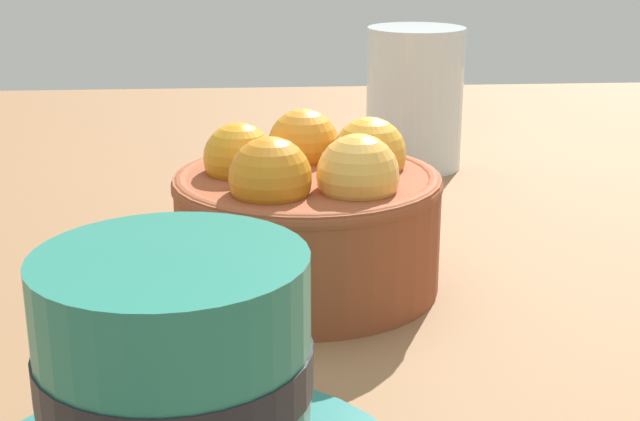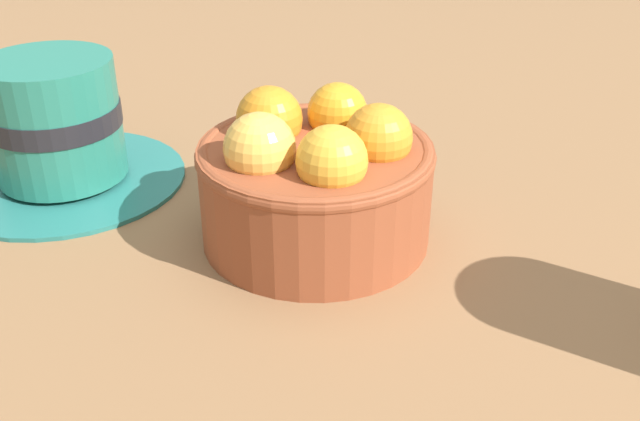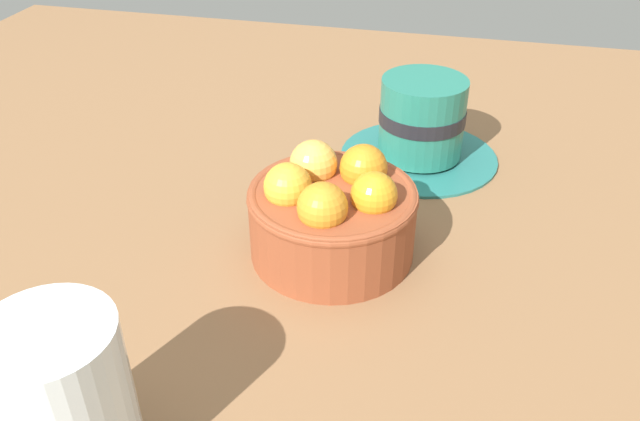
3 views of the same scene
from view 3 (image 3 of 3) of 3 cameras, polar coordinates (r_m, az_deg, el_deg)
ground_plane at (r=57.75cm, az=1.02°, el=-5.48°), size 135.71×118.53×4.71cm
terracotta_bowl at (r=53.99cm, az=1.07°, el=-0.15°), size 13.95×13.95×8.86cm
coffee_cup at (r=69.32cm, az=8.79°, el=7.40°), size 16.58×16.58×8.83cm
water_glass at (r=39.83cm, az=-21.24°, el=-15.30°), size 7.43×7.43×10.80cm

